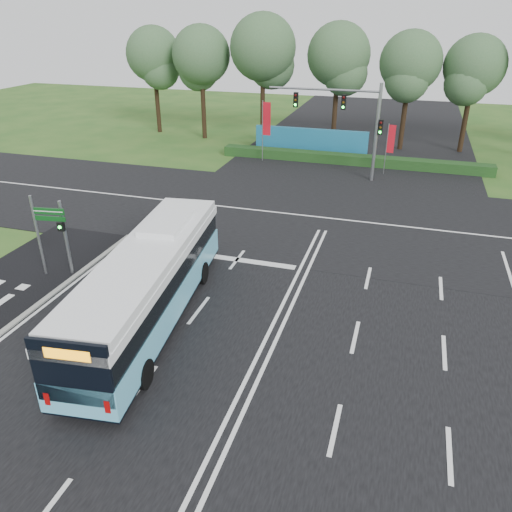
{
  "coord_description": "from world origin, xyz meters",
  "views": [
    {
      "loc": [
        4.31,
        -16.47,
        11.51
      ],
      "look_at": [
        -1.37,
        2.0,
        1.95
      ],
      "focal_mm": 35.0,
      "sensor_mm": 36.0,
      "label": 1
    }
  ],
  "objects": [
    {
      "name": "blue_hoarding",
      "position": [
        -4.0,
        27.0,
        1.1
      ],
      "size": [
        10.0,
        0.3,
        2.2
      ],
      "primitive_type": "cube",
      "color": "#1A678E",
      "rests_on": "ground"
    },
    {
      "name": "road_cross",
      "position": [
        0.0,
        12.0,
        0.03
      ],
      "size": [
        120.0,
        14.0,
        0.05
      ],
      "primitive_type": "cube",
      "color": "black",
      "rests_on": "ground"
    },
    {
      "name": "kerb_strip",
      "position": [
        -10.1,
        -3.0,
        0.06
      ],
      "size": [
        0.25,
        18.0,
        0.12
      ],
      "primitive_type": "cube",
      "color": "gray",
      "rests_on": "ground"
    },
    {
      "name": "traffic_light_gantry",
      "position": [
        0.21,
        20.5,
        4.66
      ],
      "size": [
        8.41,
        0.28,
        7.0
      ],
      "color": "gray",
      "rests_on": "ground"
    },
    {
      "name": "hedge",
      "position": [
        0.0,
        24.5,
        0.4
      ],
      "size": [
        22.0,
        1.2,
        0.8
      ],
      "primitive_type": "cube",
      "color": "#173714",
      "rests_on": "ground"
    },
    {
      "name": "eucalyptus_row",
      "position": [
        0.7,
        30.81,
        8.04
      ],
      "size": [
        47.08,
        8.21,
        12.37
      ],
      "color": "black",
      "rests_on": "ground"
    },
    {
      "name": "pedestrian_signal",
      "position": [
        -10.48,
        1.24,
        2.05
      ],
      "size": [
        0.31,
        0.43,
        3.75
      ],
      "rotation": [
        0.0,
        0.0,
        0.08
      ],
      "color": "gray",
      "rests_on": "ground"
    },
    {
      "name": "road_main",
      "position": [
        0.0,
        0.0,
        0.02
      ],
      "size": [
        20.0,
        120.0,
        0.04
      ],
      "primitive_type": "cube",
      "color": "black",
      "rests_on": "ground"
    },
    {
      "name": "banner_flag_left",
      "position": [
        -7.11,
        23.32,
        3.22
      ],
      "size": [
        0.73,
        0.13,
        4.97
      ],
      "rotation": [
        0.0,
        0.0,
        -0.1
      ],
      "color": "gray",
      "rests_on": "ground"
    },
    {
      "name": "street_sign",
      "position": [
        -11.3,
        0.89,
        2.54
      ],
      "size": [
        1.56,
        0.32,
        4.03
      ],
      "rotation": [
        0.0,
        0.0,
        0.15
      ],
      "color": "gray",
      "rests_on": "ground"
    },
    {
      "name": "city_bus",
      "position": [
        -4.81,
        -1.25,
        1.75
      ],
      "size": [
        4.0,
        12.36,
        3.48
      ],
      "rotation": [
        0.0,
        0.0,
        0.12
      ],
      "color": "#5FBBDD",
      "rests_on": "ground"
    },
    {
      "name": "banner_flag_mid",
      "position": [
        2.95,
        22.41,
        2.57
      ],
      "size": [
        0.58,
        0.11,
        3.91
      ],
      "rotation": [
        0.0,
        0.0,
        -0.11
      ],
      "color": "gray",
      "rests_on": "ground"
    },
    {
      "name": "ground",
      "position": [
        0.0,
        0.0,
        0.0
      ],
      "size": [
        120.0,
        120.0,
        0.0
      ],
      "primitive_type": "plane",
      "color": "#26531B",
      "rests_on": "ground"
    }
  ]
}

